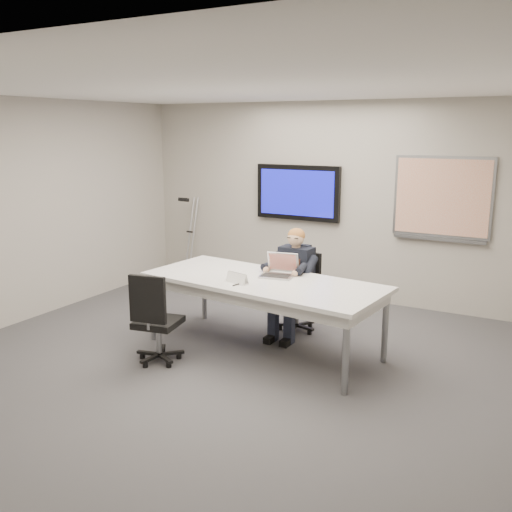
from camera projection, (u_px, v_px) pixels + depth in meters
The scene contains 14 objects.
floor at pixel (220, 367), 5.91m from camera, with size 6.00×6.00×0.02m, color #3D3D40.
ceiling at pixel (216, 87), 5.30m from camera, with size 6.00×6.00×0.02m, color white.
wall_back at pixel (331, 201), 8.17m from camera, with size 6.00×0.02×2.80m, color #AAA59A.
wall_left at pixel (13, 213), 7.02m from camera, with size 0.02×6.00×2.80m, color #AAA59A.
conference_table at pixel (263, 288), 6.21m from camera, with size 2.74×1.37×0.82m.
tv_display at pixel (298, 193), 8.33m from camera, with size 1.30×0.09×0.80m.
whiteboard at pixel (442, 199), 7.38m from camera, with size 1.25×0.08×1.10m.
office_chair_far at pixel (299, 306), 6.95m from camera, with size 0.55×0.55×0.96m.
office_chair_near at pixel (157, 335), 5.96m from camera, with size 0.55×0.55×0.99m.
seated_person at pixel (290, 294), 6.71m from camera, with size 0.41×0.70×1.28m.
crutch at pixel (191, 238), 9.19m from camera, with size 0.19×0.42×1.39m, color #A5A8AD, non-canonical shape.
laptop at pixel (279, 270), 6.34m from camera, with size 0.39×0.39×0.25m.
name_tent at pixel (237, 277), 6.06m from camera, with size 0.28×0.08×0.11m, color white, non-canonical shape.
pen at pixel (238, 284), 5.98m from camera, with size 0.01×0.01×0.16m, color black.
Camera 1 is at (3.00, -4.64, 2.43)m, focal length 40.00 mm.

